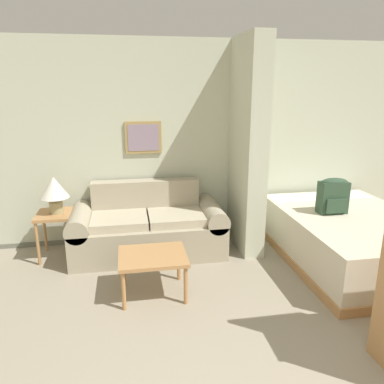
{
  "coord_description": "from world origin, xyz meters",
  "views": [
    {
      "loc": [
        -0.64,
        -1.22,
        2.02
      ],
      "look_at": [
        -0.05,
        2.16,
        1.05
      ],
      "focal_mm": 35.0,
      "sensor_mm": 36.0,
      "label": 1
    }
  ],
  "objects_px": {
    "coffee_table": "(153,259)",
    "backpack": "(333,195)",
    "couch": "(148,228)",
    "bed": "(351,238)",
    "table_lamp": "(54,190)"
  },
  "relations": [
    {
      "from": "couch",
      "to": "backpack",
      "type": "xyz_separation_m",
      "value": [
        2.14,
        -0.54,
        0.47
      ]
    },
    {
      "from": "backpack",
      "to": "coffee_table",
      "type": "bearing_deg",
      "value": -167.8
    },
    {
      "from": "table_lamp",
      "to": "bed",
      "type": "distance_m",
      "value": 3.55
    },
    {
      "from": "coffee_table",
      "to": "table_lamp",
      "type": "distance_m",
      "value": 1.58
    },
    {
      "from": "coffee_table",
      "to": "backpack",
      "type": "height_order",
      "value": "backpack"
    },
    {
      "from": "coffee_table",
      "to": "bed",
      "type": "xyz_separation_m",
      "value": [
        2.36,
        0.34,
        -0.08
      ]
    },
    {
      "from": "couch",
      "to": "backpack",
      "type": "bearing_deg",
      "value": -14.19
    },
    {
      "from": "couch",
      "to": "coffee_table",
      "type": "distance_m",
      "value": 1.01
    },
    {
      "from": "table_lamp",
      "to": "bed",
      "type": "xyz_separation_m",
      "value": [
        3.42,
        -0.73,
        -0.56
      ]
    },
    {
      "from": "couch",
      "to": "backpack",
      "type": "height_order",
      "value": "backpack"
    },
    {
      "from": "table_lamp",
      "to": "bed",
      "type": "relative_size",
      "value": 0.21
    },
    {
      "from": "couch",
      "to": "table_lamp",
      "type": "bearing_deg",
      "value": 176.85
    },
    {
      "from": "couch",
      "to": "coffee_table",
      "type": "relative_size",
      "value": 2.83
    },
    {
      "from": "backpack",
      "to": "table_lamp",
      "type": "bearing_deg",
      "value": 169.42
    },
    {
      "from": "bed",
      "to": "backpack",
      "type": "relative_size",
      "value": 5.0
    }
  ]
}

